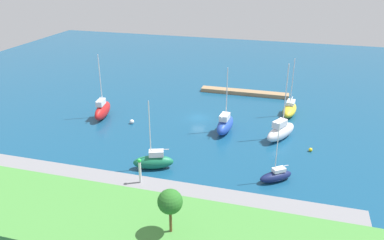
{
  "coord_description": "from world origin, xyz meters",
  "views": [
    {
      "loc": [
        -17.62,
        67.61,
        29.86
      ],
      "look_at": [
        0.0,
        4.74,
        1.5
      ],
      "focal_mm": 35.35,
      "sensor_mm": 36.0,
      "label": 1
    }
  ],
  "objects_px": {
    "sailboat_green_lone_south": "(154,161)",
    "mooring_buoy_orange": "(223,116)",
    "harbor_beacon": "(140,169)",
    "sailboat_navy_center_basin": "(276,176)",
    "pier_dock": "(244,92)",
    "mooring_buoy_yellow": "(311,150)",
    "mooring_buoy_white": "(132,122)",
    "park_tree_mideast": "(170,202)",
    "sailboat_yellow_by_breakwater": "(290,109)",
    "sailboat_blue_along_channel": "(225,124)",
    "sailboat_red_lone_north": "(102,110)",
    "sailboat_white_west_end": "(281,131)"
  },
  "relations": [
    {
      "from": "sailboat_green_lone_south",
      "to": "mooring_buoy_orange",
      "type": "distance_m",
      "value": 23.16
    },
    {
      "from": "harbor_beacon",
      "to": "sailboat_navy_center_basin",
      "type": "height_order",
      "value": "sailboat_navy_center_basin"
    },
    {
      "from": "pier_dock",
      "to": "sailboat_green_lone_south",
      "type": "distance_m",
      "value": 38.51
    },
    {
      "from": "sailboat_green_lone_south",
      "to": "harbor_beacon",
      "type": "bearing_deg",
      "value": 73.35
    },
    {
      "from": "sailboat_green_lone_south",
      "to": "mooring_buoy_yellow",
      "type": "distance_m",
      "value": 26.18
    },
    {
      "from": "sailboat_green_lone_south",
      "to": "mooring_buoy_white",
      "type": "xyz_separation_m",
      "value": [
        10.14,
        -14.63,
        -0.81
      ]
    },
    {
      "from": "mooring_buoy_yellow",
      "to": "mooring_buoy_white",
      "type": "bearing_deg",
      "value": -4.25
    },
    {
      "from": "park_tree_mideast",
      "to": "sailboat_navy_center_basin",
      "type": "xyz_separation_m",
      "value": [
        -10.57,
        -15.98,
        -4.48
      ]
    },
    {
      "from": "mooring_buoy_orange",
      "to": "sailboat_navy_center_basin",
      "type": "bearing_deg",
      "value": 119.73
    },
    {
      "from": "sailboat_yellow_by_breakwater",
      "to": "sailboat_green_lone_south",
      "type": "height_order",
      "value": "sailboat_yellow_by_breakwater"
    },
    {
      "from": "pier_dock",
      "to": "sailboat_blue_along_channel",
      "type": "height_order",
      "value": "sailboat_blue_along_channel"
    },
    {
      "from": "sailboat_navy_center_basin",
      "to": "pier_dock",
      "type": "bearing_deg",
      "value": -111.68
    },
    {
      "from": "mooring_buoy_orange",
      "to": "sailboat_blue_along_channel",
      "type": "bearing_deg",
      "value": 103.99
    },
    {
      "from": "pier_dock",
      "to": "sailboat_blue_along_channel",
      "type": "bearing_deg",
      "value": 88.95
    },
    {
      "from": "sailboat_yellow_by_breakwater",
      "to": "mooring_buoy_orange",
      "type": "bearing_deg",
      "value": -60.73
    },
    {
      "from": "pier_dock",
      "to": "mooring_buoy_white",
      "type": "height_order",
      "value": "pier_dock"
    },
    {
      "from": "sailboat_red_lone_north",
      "to": "mooring_buoy_white",
      "type": "bearing_deg",
      "value": -109.46
    },
    {
      "from": "mooring_buoy_white",
      "to": "sailboat_white_west_end",
      "type": "bearing_deg",
      "value": -177.85
    },
    {
      "from": "mooring_buoy_yellow",
      "to": "pier_dock",
      "type": "bearing_deg",
      "value": -59.76
    },
    {
      "from": "sailboat_red_lone_north",
      "to": "mooring_buoy_orange",
      "type": "height_order",
      "value": "sailboat_red_lone_north"
    },
    {
      "from": "sailboat_green_lone_south",
      "to": "mooring_buoy_yellow",
      "type": "bearing_deg",
      "value": -171.78
    },
    {
      "from": "sailboat_red_lone_north",
      "to": "sailboat_navy_center_basin",
      "type": "xyz_separation_m",
      "value": [
        -35.23,
        14.45,
        -0.78
      ]
    },
    {
      "from": "harbor_beacon",
      "to": "pier_dock",
      "type": "bearing_deg",
      "value": -100.54
    },
    {
      "from": "harbor_beacon",
      "to": "sailboat_red_lone_north",
      "type": "bearing_deg",
      "value": -51.38
    },
    {
      "from": "sailboat_white_west_end",
      "to": "mooring_buoy_yellow",
      "type": "bearing_deg",
      "value": -95.77
    },
    {
      "from": "park_tree_mideast",
      "to": "sailboat_red_lone_north",
      "type": "bearing_deg",
      "value": -50.97
    },
    {
      "from": "sailboat_white_west_end",
      "to": "pier_dock",
      "type": "bearing_deg",
      "value": 52.21
    },
    {
      "from": "sailboat_navy_center_basin",
      "to": "mooring_buoy_white",
      "type": "bearing_deg",
      "value": -61.91
    },
    {
      "from": "sailboat_yellow_by_breakwater",
      "to": "sailboat_navy_center_basin",
      "type": "height_order",
      "value": "sailboat_yellow_by_breakwater"
    },
    {
      "from": "harbor_beacon",
      "to": "sailboat_blue_along_channel",
      "type": "distance_m",
      "value": 22.99
    },
    {
      "from": "sailboat_red_lone_north",
      "to": "mooring_buoy_white",
      "type": "xyz_separation_m",
      "value": [
        -6.86,
        1.26,
        -1.22
      ]
    },
    {
      "from": "sailboat_red_lone_north",
      "to": "mooring_buoy_yellow",
      "type": "bearing_deg",
      "value": -104.36
    },
    {
      "from": "mooring_buoy_orange",
      "to": "sailboat_green_lone_south",
      "type": "bearing_deg",
      "value": 74.07
    },
    {
      "from": "sailboat_yellow_by_breakwater",
      "to": "mooring_buoy_orange",
      "type": "relative_size",
      "value": 13.39
    },
    {
      "from": "harbor_beacon",
      "to": "mooring_buoy_orange",
      "type": "height_order",
      "value": "harbor_beacon"
    },
    {
      "from": "sailboat_navy_center_basin",
      "to": "mooring_buoy_white",
      "type": "relative_size",
      "value": 10.88
    },
    {
      "from": "mooring_buoy_white",
      "to": "harbor_beacon",
      "type": "bearing_deg",
      "value": 117.1
    },
    {
      "from": "harbor_beacon",
      "to": "mooring_buoy_orange",
      "type": "relative_size",
      "value": 4.22
    },
    {
      "from": "sailboat_navy_center_basin",
      "to": "mooring_buoy_orange",
      "type": "distance_m",
      "value": 23.97
    },
    {
      "from": "pier_dock",
      "to": "harbor_beacon",
      "type": "relative_size",
      "value": 5.5
    },
    {
      "from": "sailboat_green_lone_south",
      "to": "sailboat_navy_center_basin",
      "type": "relative_size",
      "value": 1.2
    },
    {
      "from": "park_tree_mideast",
      "to": "mooring_buoy_yellow",
      "type": "xyz_separation_m",
      "value": [
        -15.5,
        -26.69,
        -5.02
      ]
    },
    {
      "from": "harbor_beacon",
      "to": "park_tree_mideast",
      "type": "bearing_deg",
      "value": 130.03
    },
    {
      "from": "mooring_buoy_orange",
      "to": "pier_dock",
      "type": "bearing_deg",
      "value": -97.39
    },
    {
      "from": "sailboat_red_lone_north",
      "to": "sailboat_blue_along_channel",
      "type": "xyz_separation_m",
      "value": [
        -24.94,
        0.02,
        -0.13
      ]
    },
    {
      "from": "sailboat_yellow_by_breakwater",
      "to": "sailboat_navy_center_basin",
      "type": "relative_size",
      "value": 1.29
    },
    {
      "from": "pier_dock",
      "to": "sailboat_yellow_by_breakwater",
      "type": "relative_size",
      "value": 1.73
    },
    {
      "from": "sailboat_red_lone_north",
      "to": "mooring_buoy_orange",
      "type": "relative_size",
      "value": 14.47
    },
    {
      "from": "pier_dock",
      "to": "sailboat_red_lone_north",
      "type": "height_order",
      "value": "sailboat_red_lone_north"
    },
    {
      "from": "sailboat_red_lone_north",
      "to": "park_tree_mideast",
      "type": "bearing_deg",
      "value": -150.01
    }
  ]
}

